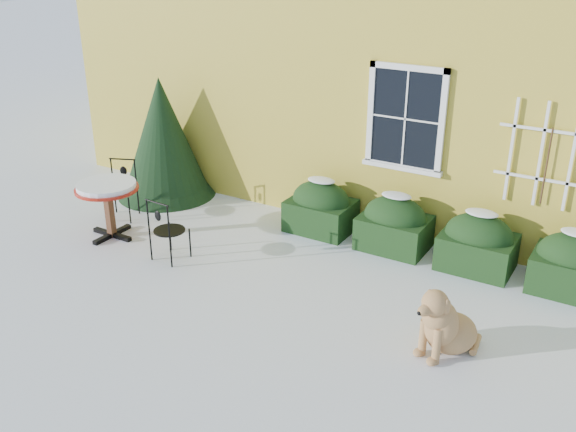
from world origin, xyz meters
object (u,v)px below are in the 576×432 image
Objects in this scene: bistro_table at (107,192)px; patio_chair_far at (122,190)px; dog at (444,325)px; patio_chair_near at (167,229)px; evergreen_shrub at (164,149)px.

patio_chair_far is at bearing 120.23° from bistro_table.
patio_chair_far reaches higher than dog.
patio_chair_far is (-0.40, 0.69, -0.27)m from bistro_table.
bistro_table is at bearing -82.93° from patio_chair_far.
patio_chair_near is (1.34, -0.14, -0.28)m from bistro_table.
bistro_table is at bearing -159.07° from dog.
patio_chair_far reaches higher than patio_chair_near.
evergreen_shrub reaches higher than dog.
dog is at bearing -178.92° from patio_chair_near.
dog is (4.32, -0.17, -0.13)m from patio_chair_near.
evergreen_shrub reaches higher than patio_chair_near.
evergreen_shrub is 2.22× the size of bistro_table.
evergreen_shrub is at bearing 103.83° from bistro_table.
bistro_table is at bearing -2.68° from patio_chair_near.
patio_chair_near is at bearing -48.74° from patio_chair_far.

